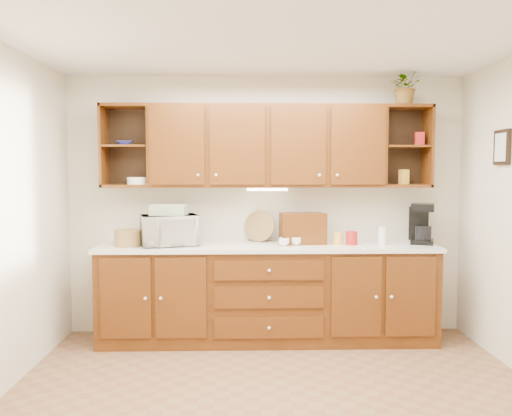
{
  "coord_description": "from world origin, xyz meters",
  "views": [
    {
      "loc": [
        -0.23,
        -3.33,
        1.63
      ],
      "look_at": [
        -0.12,
        1.15,
        1.32
      ],
      "focal_mm": 35.0,
      "sensor_mm": 36.0,
      "label": 1
    }
  ],
  "objects": [
    {
      "name": "floor",
      "position": [
        0.0,
        0.0,
        0.0
      ],
      "size": [
        4.0,
        4.0,
        0.0
      ],
      "primitive_type": "plane",
      "color": "brown",
      "rests_on": "ground"
    },
    {
      "name": "ceiling",
      "position": [
        0.0,
        0.0,
        2.6
      ],
      "size": [
        4.0,
        4.0,
        0.0
      ],
      "primitive_type": "plane",
      "rotation": [
        3.14,
        0.0,
        0.0
      ],
      "color": "white",
      "rests_on": "back_wall"
    },
    {
      "name": "back_wall",
      "position": [
        0.0,
        1.75,
        1.3
      ],
      "size": [
        4.0,
        0.0,
        4.0
      ],
      "primitive_type": "plane",
      "rotation": [
        1.57,
        0.0,
        0.0
      ],
      "color": "beige",
      "rests_on": "floor"
    },
    {
      "name": "base_cabinets",
      "position": [
        0.0,
        1.45,
        0.45
      ],
      "size": [
        3.2,
        0.6,
        0.9
      ],
      "primitive_type": "cube",
      "color": "#3D1D06",
      "rests_on": "floor"
    },
    {
      "name": "countertop",
      "position": [
        0.0,
        1.44,
        0.92
      ],
      "size": [
        3.24,
        0.64,
        0.04
      ],
      "primitive_type": "cube",
      "color": "silver",
      "rests_on": "base_cabinets"
    },
    {
      "name": "upper_cabinets",
      "position": [
        0.01,
        1.59,
        1.89
      ],
      "size": [
        3.2,
        0.33,
        0.8
      ],
      "color": "#3D1D06",
      "rests_on": "back_wall"
    },
    {
      "name": "undercabinet_light",
      "position": [
        0.0,
        1.53,
        1.47
      ],
      "size": [
        0.4,
        0.05,
        0.02
      ],
      "primitive_type": "cube",
      "color": "white",
      "rests_on": "upper_cabinets"
    },
    {
      "name": "framed_picture",
      "position": [
        1.98,
        0.9,
        1.85
      ],
      "size": [
        0.03,
        0.24,
        0.3
      ],
      "primitive_type": "cube",
      "color": "black",
      "rests_on": "right_wall"
    },
    {
      "name": "wicker_basket",
      "position": [
        -1.33,
        1.37,
        1.02
      ],
      "size": [
        0.29,
        0.29,
        0.16
      ],
      "primitive_type": "cylinder",
      "rotation": [
        0.0,
        0.0,
        0.2
      ],
      "color": "olive",
      "rests_on": "countertop"
    },
    {
      "name": "microwave",
      "position": [
        -0.94,
        1.42,
        1.09
      ],
      "size": [
        0.61,
        0.5,
        0.29
      ],
      "primitive_type": "imported",
      "rotation": [
        0.0,
        0.0,
        0.32
      ],
      "color": "beige",
      "rests_on": "countertop"
    },
    {
      "name": "towel_stack",
      "position": [
        -0.94,
        1.42,
        1.28
      ],
      "size": [
        0.35,
        0.27,
        0.1
      ],
      "primitive_type": "cube",
      "rotation": [
        0.0,
        0.0,
        -0.09
      ],
      "color": "#E2E26A",
      "rests_on": "microwave"
    },
    {
      "name": "wine_bottle",
      "position": [
        -0.94,
        1.57,
        1.11
      ],
      "size": [
        0.08,
        0.08,
        0.33
      ],
      "primitive_type": "cylinder",
      "rotation": [
        0.0,
        0.0,
        -0.22
      ],
      "color": "black",
      "rests_on": "countertop"
    },
    {
      "name": "woven_tray",
      "position": [
        -0.07,
        1.67,
        0.95
      ],
      "size": [
        0.32,
        0.2,
        0.31
      ],
      "primitive_type": "cylinder",
      "rotation": [
        1.36,
        0.0,
        -0.41
      ],
      "color": "olive",
      "rests_on": "countertop"
    },
    {
      "name": "bread_box",
      "position": [
        0.35,
        1.51,
        1.09
      ],
      "size": [
        0.45,
        0.3,
        0.3
      ],
      "primitive_type": "cube",
      "rotation": [
        0.0,
        0.0,
        0.08
      ],
      "color": "#3D1D06",
      "rests_on": "countertop"
    },
    {
      "name": "mug_tree",
      "position": [
        0.2,
        1.41,
        0.98
      ],
      "size": [
        0.23,
        0.24,
        0.27
      ],
      "rotation": [
        0.0,
        0.0,
        -0.17
      ],
      "color": "#3D1D06",
      "rests_on": "countertop"
    },
    {
      "name": "canister_red",
      "position": [
        0.81,
        1.42,
        1.0
      ],
      "size": [
        0.12,
        0.12,
        0.13
      ],
      "primitive_type": "cylinder",
      "rotation": [
        0.0,
        0.0,
        0.11
      ],
      "color": "#A21817",
      "rests_on": "countertop"
    },
    {
      "name": "canister_white",
      "position": [
        1.11,
        1.4,
        1.03
      ],
      "size": [
        0.1,
        0.1,
        0.17
      ],
      "primitive_type": "cylinder",
      "rotation": [
        0.0,
        0.0,
        0.29
      ],
      "color": "white",
      "rests_on": "countertop"
    },
    {
      "name": "canister_yellow",
      "position": [
        0.68,
        1.44,
        1.0
      ],
      "size": [
        0.11,
        0.11,
        0.11
      ],
      "primitive_type": "cylinder",
      "rotation": [
        0.0,
        0.0,
        -0.22
      ],
      "color": "gold",
      "rests_on": "countertop"
    },
    {
      "name": "coffee_maker",
      "position": [
        1.52,
        1.51,
        1.13
      ],
      "size": [
        0.3,
        0.33,
        0.39
      ],
      "rotation": [
        0.0,
        0.0,
        -0.38
      ],
      "color": "black",
      "rests_on": "countertop"
    },
    {
      "name": "bowl_stack",
      "position": [
        -1.39,
        1.56,
        1.92
      ],
      "size": [
        0.21,
        0.21,
        0.04
      ],
      "primitive_type": "imported",
      "rotation": [
        0.0,
        0.0,
        0.33
      ],
      "color": "navy",
      "rests_on": "upper_cabinets"
    },
    {
      "name": "plate_stack",
      "position": [
        -1.26,
        1.55,
        1.56
      ],
      "size": [
        0.23,
        0.23,
        0.07
      ],
      "primitive_type": "cylinder",
      "rotation": [
        0.0,
        0.0,
        0.14
      ],
      "color": "white",
      "rests_on": "upper_cabinets"
    },
    {
      "name": "pantry_box_yellow",
      "position": [
        1.36,
        1.58,
        1.59
      ],
      "size": [
        0.1,
        0.09,
        0.15
      ],
      "primitive_type": "cube",
      "rotation": [
        0.0,
        0.0,
        0.36
      ],
      "color": "gold",
      "rests_on": "upper_cabinets"
    },
    {
      "name": "pantry_box_red",
      "position": [
        1.5,
        1.55,
        1.96
      ],
      "size": [
        0.1,
        0.09,
        0.13
      ],
      "primitive_type": "cube",
      "rotation": [
        0.0,
        0.0,
        -0.17
      ],
      "color": "#A21817",
      "rests_on": "upper_cabinets"
    },
    {
      "name": "potted_plant",
      "position": [
        1.34,
        1.52,
        2.46
      ],
      "size": [
        0.4,
        0.38,
        0.35
      ],
      "primitive_type": "imported",
      "rotation": [
        0.0,
        0.0,
        0.42
      ],
      "color": "#999999",
      "rests_on": "upper_cabinets"
    }
  ]
}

